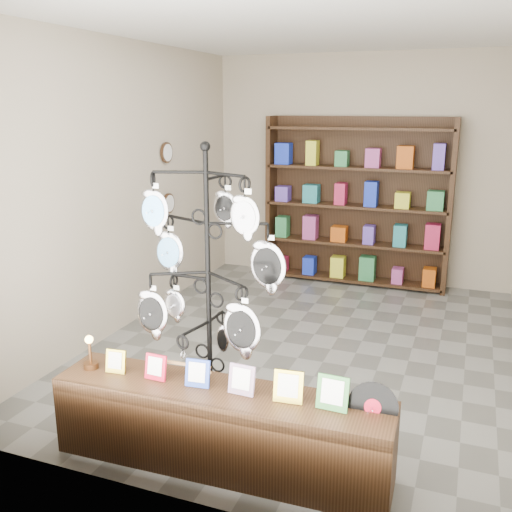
# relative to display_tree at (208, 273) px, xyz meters

# --- Properties ---
(ground) EXTENTS (5.00, 5.00, 0.00)m
(ground) POSITION_rel_display_tree_xyz_m (0.23, 1.74, -1.22)
(ground) COLOR slate
(ground) RESTS_ON ground
(room_envelope) EXTENTS (5.00, 5.00, 5.00)m
(room_envelope) POSITION_rel_display_tree_xyz_m (0.23, 1.74, 0.63)
(room_envelope) COLOR #AB9C8A
(room_envelope) RESTS_ON ground
(display_tree) EXTENTS (1.08, 0.91, 2.11)m
(display_tree) POSITION_rel_display_tree_xyz_m (0.00, 0.00, 0.00)
(display_tree) COLOR black
(display_tree) RESTS_ON ground
(front_shelf) EXTENTS (2.27, 0.54, 0.80)m
(front_shelf) POSITION_rel_display_tree_xyz_m (0.24, -0.35, -0.94)
(front_shelf) COLOR black
(front_shelf) RESTS_ON ground
(back_shelving) EXTENTS (2.42, 0.36, 2.20)m
(back_shelving) POSITION_rel_display_tree_xyz_m (0.23, 4.03, -0.19)
(back_shelving) COLOR black
(back_shelving) RESTS_ON ground
(wall_clocks) EXTENTS (0.03, 0.24, 0.84)m
(wall_clocks) POSITION_rel_display_tree_xyz_m (-1.74, 2.54, 0.28)
(wall_clocks) COLOR black
(wall_clocks) RESTS_ON ground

